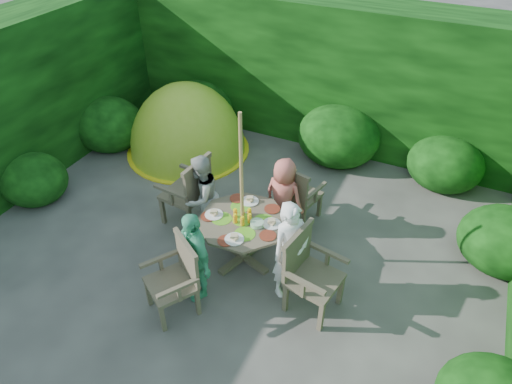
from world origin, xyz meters
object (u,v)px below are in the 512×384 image
at_px(garden_chair_back, 297,193).
at_px(dome_tent, 188,150).
at_px(parasol_pole, 242,194).
at_px(garden_chair_right, 309,272).
at_px(child_back, 284,197).
at_px(garden_chair_left, 190,191).
at_px(child_right, 291,251).
at_px(child_left, 201,197).
at_px(patio_table, 243,226).
at_px(child_front, 195,255).
at_px(garden_chair_front, 177,277).

height_order(garden_chair_back, dome_tent, dome_tent).
distance_m(parasol_pole, dome_tent, 3.14).
bearing_deg(garden_chair_right, child_back, 45.21).
height_order(garden_chair_left, dome_tent, dome_tent).
bearing_deg(garden_chair_right, child_right, 79.40).
height_order(child_right, child_left, child_right).
xyz_separation_m(patio_table, garden_chair_left, (-1.03, 0.36, -0.01)).
xyz_separation_m(patio_table, child_right, (0.76, -0.25, 0.10)).
xyz_separation_m(child_right, child_front, (-1.01, -0.51, -0.05)).
bearing_deg(child_front, parasol_pole, 105.71).
bearing_deg(child_left, garden_chair_left, -107.26).
xyz_separation_m(patio_table, parasol_pole, (-0.00, 0.00, 0.52)).
bearing_deg(child_front, child_back, 105.71).
bearing_deg(garden_chair_right, garden_chair_left, 81.03).
height_order(child_right, child_front, child_right).
bearing_deg(child_back, parasol_pole, 80.43).
distance_m(garden_chair_left, child_left, 0.30).
relative_size(garden_chair_right, dome_tent, 0.41).
distance_m(child_left, child_back, 1.13).
bearing_deg(child_right, parasol_pole, 105.90).
bearing_deg(child_front, child_left, 150.71).
relative_size(garden_chair_left, child_left, 0.85).
bearing_deg(child_right, garden_chair_left, 105.25).
height_order(garden_chair_back, child_front, child_front).
xyz_separation_m(garden_chair_left, child_back, (1.28, 0.40, 0.03)).
height_order(garden_chair_right, child_left, child_left).
bearing_deg(child_right, child_front, 150.90).
height_order(garden_chair_front, child_left, child_left).
height_order(garden_chair_right, garden_chair_back, garden_chair_right).
bearing_deg(garden_chair_back, garden_chair_front, 85.26).
xyz_separation_m(garden_chair_right, child_back, (-0.78, 1.11, 0.05)).
bearing_deg(child_left, child_front, 32.01).
bearing_deg(child_right, patio_table, 105.84).
height_order(garden_chair_left, child_left, child_left).
bearing_deg(child_front, child_right, 60.71).
bearing_deg(child_left, garden_chair_front, 23.80).
xyz_separation_m(garden_chair_left, garden_chair_front, (0.70, -1.41, -0.06)).
relative_size(patio_table, dome_tent, 0.59).
xyz_separation_m(garden_chair_back, garden_chair_front, (-0.67, -2.09, 0.01)).
relative_size(garden_chair_left, garden_chair_front, 1.11).
height_order(parasol_pole, garden_chair_right, parasol_pole).
xyz_separation_m(patio_table, child_left, (-0.76, 0.25, 0.05)).
xyz_separation_m(parasol_pole, garden_chair_right, (1.03, -0.35, -0.55)).
relative_size(parasol_pole, child_right, 1.62).
relative_size(child_right, dome_tent, 0.54).
bearing_deg(garden_chair_front, dome_tent, 153.69).
xyz_separation_m(garden_chair_left, child_front, (0.78, -1.12, 0.06)).
bearing_deg(dome_tent, child_left, -39.22).
relative_size(parasol_pole, garden_chair_front, 2.31).
height_order(garden_chair_back, child_left, child_left).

